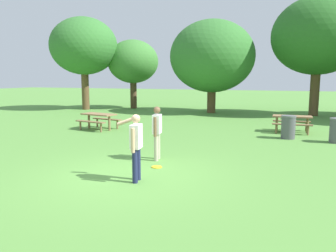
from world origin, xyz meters
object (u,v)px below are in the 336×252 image
Objects in this scene: person_catcher at (136,142)px; picnic_table_far at (292,120)px; tree_slender_mid at (318,36)px; picnic_table_near at (99,118)px; person_thrower at (157,129)px; trash_can_beside_table at (288,127)px; tree_far_right at (212,56)px; frisbee at (157,167)px; tree_tall_left at (84,46)px; tree_broad_center at (133,62)px.

person_catcher is 0.94× the size of picnic_table_far.
picnic_table_near is at bearing -134.34° from tree_slender_mid.
tree_slender_mid reaches higher than person_thrower.
tree_far_right reaches higher than trash_can_beside_table.
frisbee is 18.81m from tree_tall_left.
person_thrower is 1.00× the size of person_catcher.
person_thrower reaches higher than picnic_table_near.
tree_tall_left is at bearing 128.81° from person_catcher.
tree_tall_left is (-12.01, 13.63, 4.87)m from frisbee.
person_catcher is 17.92m from tree_slender_mid.
tree_broad_center is at bearing 146.63° from picnic_table_far.
trash_can_beside_table is at bearing -38.88° from tree_broad_center.
tree_tall_left is at bearing -173.63° from tree_slender_mid.
tree_tall_left is 1.09× the size of tree_far_right.
person_catcher reaches higher than picnic_table_near.
picnic_table_near is 1.10× the size of picnic_table_far.
tree_slender_mid is (4.93, 14.68, 4.19)m from person_thrower.
tree_broad_center is at bearing 117.50° from person_catcher.
frisbee is at bearing 91.27° from person_catcher.
picnic_table_near and picnic_table_far have the same top height.
tree_broad_center reaches higher than person_catcher.
tree_slender_mid is (6.76, 0.65, 1.17)m from tree_far_right.
person_catcher is 0.25× the size of tree_far_right.
trash_can_beside_table reaches higher than frisbee.
frisbee is 16.95m from tree_slender_mid.
tree_broad_center is (-8.95, 15.92, 3.74)m from frisbee.
trash_can_beside_table is at bearing 66.13° from person_catcher.
tree_broad_center is 6.89m from tree_far_right.
tree_slender_mid reaches higher than tree_far_right.
person_thrower is at bearing -47.69° from tree_tall_left.
picnic_table_near is at bearing 135.30° from frisbee.
tree_far_right is (-5.56, 7.05, 3.40)m from picnic_table_far.
picnic_table_near is (-5.38, 6.63, -0.40)m from person_catcher.
tree_tall_left is 3.98m from tree_broad_center.
person_thrower is at bearing -124.68° from trash_can_beside_table.
tree_slender_mid reaches higher than picnic_table_near.
frisbee is 0.05× the size of tree_broad_center.
picnic_table_far is at bearing -51.77° from tree_far_right.
frisbee is at bearing -81.74° from tree_far_right.
tree_tall_left is at bearing -143.19° from tree_broad_center.
frisbee is at bearing -113.62° from picnic_table_far.
tree_broad_center is 13.63m from tree_slender_mid.
trash_can_beside_table is at bearing -93.59° from picnic_table_far.
person_catcher is 0.21× the size of tree_slender_mid.
person_catcher is at bearing -105.21° from tree_slender_mid.
tree_far_right is at bearing 121.79° from trash_can_beside_table.
frisbee is 15.51m from tree_far_right.
person_thrower is 0.25× the size of tree_far_right.
tree_broad_center reaches higher than picnic_table_near.
trash_can_beside_table is 16.07m from tree_broad_center.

